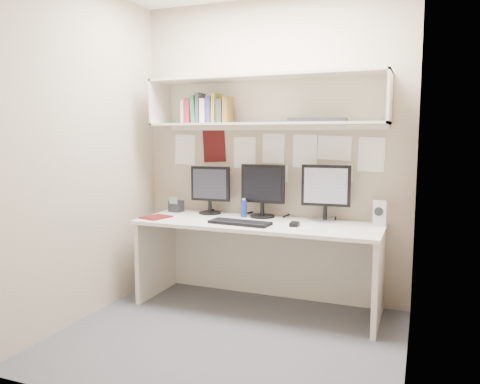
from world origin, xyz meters
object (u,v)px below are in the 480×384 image
at_px(keyboard, 240,223).
at_px(speaker, 379,213).
at_px(desk, 258,265).
at_px(monitor_left, 210,188).
at_px(monitor_right, 326,191).
at_px(monitor_center, 263,188).
at_px(desk_phone, 176,206).
at_px(maroon_notebook, 156,217).

relative_size(keyboard, speaker, 2.54).
height_order(desk, monitor_left, monitor_left).
relative_size(monitor_left, monitor_right, 0.92).
relative_size(monitor_right, keyboard, 0.94).
bearing_deg(desk, monitor_center, 99.00).
relative_size(monitor_left, keyboard, 0.86).
height_order(monitor_left, desk_phone, monitor_left).
height_order(monitor_center, monitor_right, monitor_right).
relative_size(monitor_right, desk_phone, 3.32).
relative_size(speaker, desk_phone, 1.39).
xyz_separation_m(desk, maroon_notebook, (-0.87, -0.16, 0.37)).
height_order(speaker, maroon_notebook, speaker).
relative_size(desk, keyboard, 4.04).
height_order(maroon_notebook, desk_phone, desk_phone).
relative_size(desk, desk_phone, 14.28).
xyz_separation_m(monitor_center, monitor_right, (0.55, -0.00, 0.00)).
distance_m(monitor_left, maroon_notebook, 0.56).
relative_size(monitor_right, maroon_notebook, 2.02).
height_order(monitor_left, keyboard, monitor_left).
height_order(monitor_center, speaker, monitor_center).
relative_size(monitor_left, speaker, 2.18).
relative_size(monitor_center, speaker, 2.34).
relative_size(monitor_center, keyboard, 0.92).
xyz_separation_m(monitor_left, desk_phone, (-0.34, -0.03, -0.18)).
relative_size(monitor_center, monitor_right, 0.98).
height_order(monitor_left, speaker, monitor_left).
xyz_separation_m(monitor_left, keyboard, (0.44, -0.38, -0.22)).
distance_m(monitor_left, keyboard, 0.62).
distance_m(monitor_right, speaker, 0.46).
distance_m(monitor_left, speaker, 1.48).
xyz_separation_m(monitor_center, keyboard, (-0.06, -0.38, -0.24)).
bearing_deg(monitor_left, keyboard, -43.18).
xyz_separation_m(monitor_right, desk_phone, (-1.38, -0.03, -0.20)).
relative_size(keyboard, desk_phone, 3.54).
bearing_deg(monitor_center, speaker, 0.83).
distance_m(monitor_left, desk_phone, 0.38).
relative_size(monitor_left, maroon_notebook, 1.85).
distance_m(speaker, maroon_notebook, 1.85).
xyz_separation_m(monitor_center, maroon_notebook, (-0.84, -0.38, -0.24)).
bearing_deg(speaker, monitor_right, 169.51).
height_order(monitor_left, maroon_notebook, monitor_left).
xyz_separation_m(keyboard, desk_phone, (-0.77, 0.35, 0.04)).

